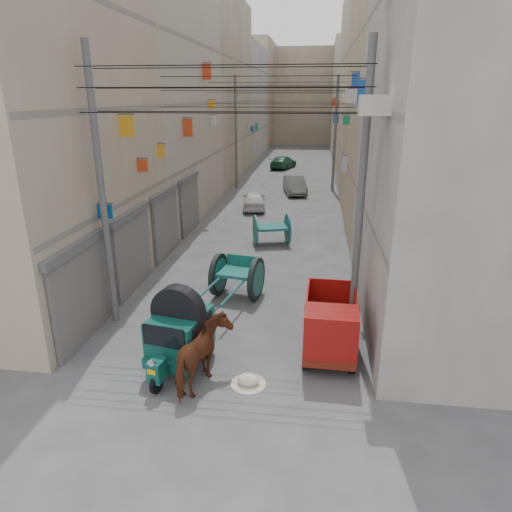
% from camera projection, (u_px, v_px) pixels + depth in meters
% --- Properties ---
extents(ground, '(140.00, 140.00, 0.00)m').
position_uv_depth(ground, '(167.00, 485.00, 8.17)').
color(ground, '#444446').
rests_on(ground, ground).
extents(building_row_left, '(8.00, 62.00, 14.00)m').
position_uv_depth(building_row_left, '(197.00, 98.00, 38.94)').
color(building_row_left, tan).
rests_on(building_row_left, ground).
extents(building_row_right, '(8.00, 62.00, 14.00)m').
position_uv_depth(building_row_right, '(389.00, 98.00, 36.95)').
color(building_row_right, '#AAA69F').
rests_on(building_row_right, ground).
extents(end_cap_building, '(22.00, 10.00, 13.00)m').
position_uv_depth(end_cap_building, '(304.00, 97.00, 67.75)').
color(end_cap_building, tan).
rests_on(end_cap_building, ground).
extents(shutters_left, '(0.18, 14.40, 2.88)m').
position_uv_depth(shutters_left, '(151.00, 234.00, 17.87)').
color(shutters_left, '#454549').
rests_on(shutters_left, ground).
extents(signboards, '(8.22, 40.52, 5.67)m').
position_uv_depth(signboards, '(277.00, 152.00, 27.29)').
color(signboards, red).
rests_on(signboards, ground).
extents(ac_units, '(0.70, 6.55, 3.35)m').
position_uv_depth(ac_units, '(367.00, 64.00, 12.42)').
color(ac_units, beige).
rests_on(ac_units, ground).
extents(utility_poles, '(7.40, 22.20, 8.00)m').
position_uv_depth(utility_poles, '(269.00, 151.00, 22.74)').
color(utility_poles, '#535355').
rests_on(utility_poles, ground).
extents(overhead_cables, '(7.40, 22.52, 1.12)m').
position_uv_depth(overhead_cables, '(263.00, 92.00, 19.40)').
color(overhead_cables, black).
rests_on(overhead_cables, ground).
extents(auto_rickshaw, '(1.66, 2.47, 1.68)m').
position_uv_depth(auto_rickshaw, '(179.00, 331.00, 11.51)').
color(auto_rickshaw, black).
rests_on(auto_rickshaw, ground).
extents(tonga_cart, '(1.81, 3.46, 1.48)m').
position_uv_depth(tonga_cart, '(237.00, 276.00, 15.62)').
color(tonga_cart, black).
rests_on(tonga_cart, ground).
extents(mini_truck, '(1.41, 3.03, 1.68)m').
position_uv_depth(mini_truck, '(330.00, 330.00, 11.94)').
color(mini_truck, black).
rests_on(mini_truck, ground).
extents(second_cart, '(1.93, 1.80, 1.42)m').
position_uv_depth(second_cart, '(272.00, 228.00, 21.28)').
color(second_cart, '#145A52').
rests_on(second_cart, ground).
extents(feed_sack, '(0.54, 0.43, 0.27)m').
position_uv_depth(feed_sack, '(248.00, 379.00, 11.00)').
color(feed_sack, beige).
rests_on(feed_sack, ground).
extents(horse, '(1.21, 2.05, 1.63)m').
position_uv_depth(horse, '(203.00, 356.00, 10.71)').
color(horse, brown).
rests_on(horse, ground).
extents(distant_car_white, '(1.74, 3.49, 1.14)m').
position_uv_depth(distant_car_white, '(254.00, 200.00, 28.02)').
color(distant_car_white, silver).
rests_on(distant_car_white, ground).
extents(distant_car_grey, '(2.01, 3.94, 1.24)m').
position_uv_depth(distant_car_grey, '(295.00, 185.00, 32.47)').
color(distant_car_grey, '#4E5351').
rests_on(distant_car_grey, ground).
extents(distant_car_green, '(2.64, 4.33, 1.17)m').
position_uv_depth(distant_car_green, '(283.00, 162.00, 43.96)').
color(distant_car_green, '#1F5B34').
rests_on(distant_car_green, ground).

